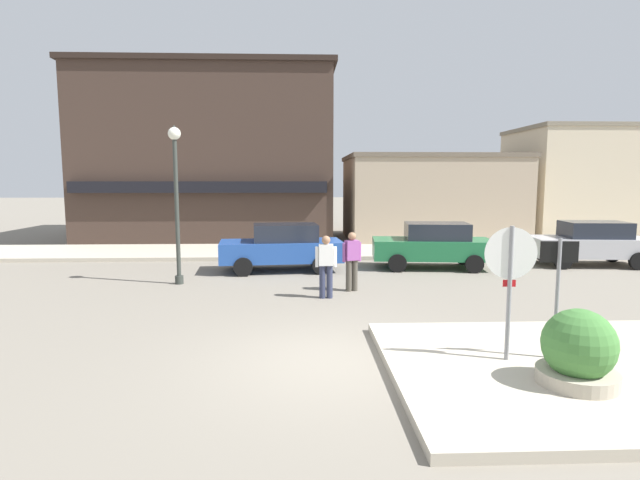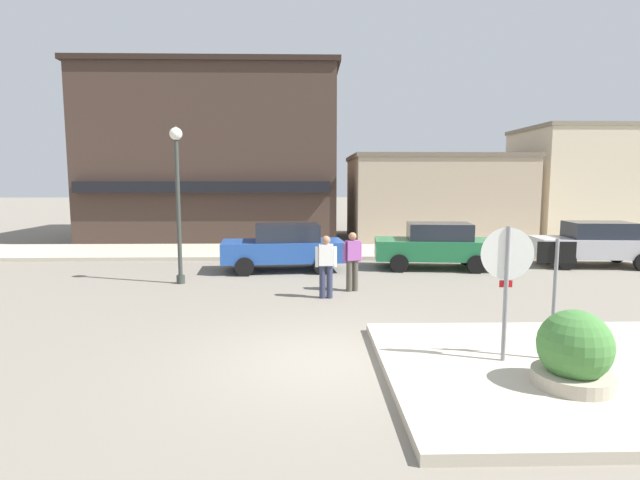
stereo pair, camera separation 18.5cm
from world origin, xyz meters
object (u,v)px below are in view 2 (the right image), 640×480
Objects in this scene: planter at (574,357)px; one_way_sign at (555,287)px; parked_car_nearest at (284,246)px; parked_car_third at (595,243)px; pedestrian_crossing_near at (326,265)px; pedestrian_crossing_far at (352,260)px; lamp_post at (177,182)px; parked_car_second at (435,245)px; stop_sign at (506,276)px.

one_way_sign is at bearing 78.92° from planter.
parked_car_nearest is 10.86m from parked_car_third.
pedestrian_crossing_far is (0.74, 0.81, 0.00)m from pedestrian_crossing_near.
pedestrian_crossing_near is at bearing 118.69° from planter.
lamp_post is 1.10× the size of parked_car_nearest.
pedestrian_crossing_far is at bearing -132.61° from parked_car_second.
pedestrian_crossing_near is (1.26, -3.97, 0.06)m from parked_car_nearest.
parked_car_nearest is 4.16m from pedestrian_crossing_near.
lamp_post reaches higher than stop_sign.
pedestrian_crossing_far is (4.93, -1.12, -2.09)m from lamp_post.
parked_car_nearest is at bearing 107.60° from pedestrian_crossing_near.
stop_sign reaches higher than parked_car_nearest.
pedestrian_crossing_near and pedestrian_crossing_far have the same top height.
planter is (-0.20, -1.03, -0.77)m from one_way_sign.
stop_sign reaches higher than parked_car_third.
parked_car_third is (5.70, 0.31, 0.00)m from parked_car_second.
pedestrian_crossing_far is (-1.90, 5.72, -0.65)m from stop_sign.
parked_car_third is (13.77, 2.61, -2.15)m from lamp_post.
pedestrian_crossing_far is at bearing -12.85° from lamp_post.
one_way_sign is at bearing -54.82° from pedestrian_crossing_near.
lamp_post reaches higher than parked_car_third.
one_way_sign is at bearing 2.51° from stop_sign.
stop_sign is 0.82m from one_way_sign.
planter is at bearing -61.31° from pedestrian_crossing_near.
parked_car_third reaches higher than planter.
pedestrian_crossing_far is (-2.49, 6.72, 0.31)m from planter.
planter is 11.06m from lamp_post.
parked_car_nearest and parked_car_second have the same top height.
lamp_post is at bearing 155.22° from pedestrian_crossing_near.
parked_car_second is at bearing 2.93° from parked_car_nearest.
parked_car_third is at bearing 58.71° from planter.
stop_sign is 9.25m from parked_car_second.
pedestrian_crossing_far is at bearing 115.37° from one_way_sign.
lamp_post is 2.82× the size of pedestrian_crossing_far.
parked_car_third is (6.35, 10.45, 0.25)m from planter.
stop_sign is 1.10× the size of one_way_sign.
pedestrian_crossing_near is 1.10m from pedestrian_crossing_far.
pedestrian_crossing_far is at bearing 47.36° from pedestrian_crossing_near.
parked_car_second is (0.45, 9.11, -0.52)m from one_way_sign.
one_way_sign is 1.30× the size of pedestrian_crossing_near.
parked_car_third is 2.57× the size of pedestrian_crossing_far.
pedestrian_crossing_near is at bearing -132.62° from parked_car_second.
parked_car_third is at bearing 3.15° from parked_car_second.
parked_car_second is (8.08, 2.30, -2.15)m from lamp_post.
stop_sign is at bearing -177.49° from one_way_sign.
parked_car_nearest is (-4.49, 9.88, 0.25)m from planter.
planter is 0.27× the size of lamp_post.
parked_car_third is (6.15, 9.42, -0.52)m from one_way_sign.
parked_car_third is (10.85, 0.58, 0.00)m from parked_car_nearest.
parked_car_third is at bearing 53.70° from stop_sign.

